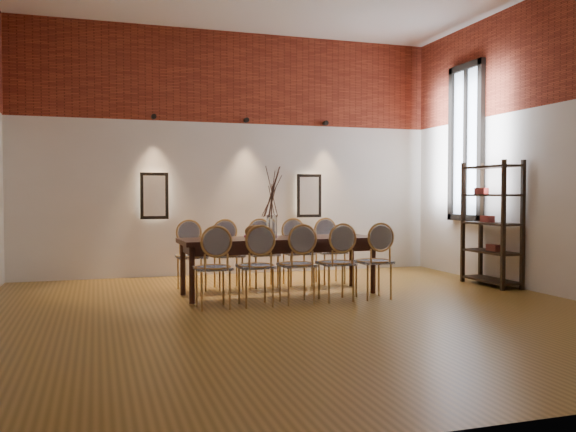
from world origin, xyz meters
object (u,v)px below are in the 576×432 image
object	(u,v)px
dining_table	(279,266)
chair_far_d	(298,253)
chair_far_c	(264,254)
chair_near_b	(256,266)
vase	(272,226)
chair_near_d	(336,263)
chair_far_e	(330,252)
chair_near_a	(213,268)
shelving_rack	(491,224)
book	(255,236)
bowl	(254,232)
chair_far_b	(228,255)
chair_near_c	(297,264)
chair_far_a	(192,256)
chair_near_e	(373,261)

from	to	relation	value
dining_table	chair_far_d	size ratio (longest dim) A/B	2.76
chair_far_c	chair_far_d	bearing A→B (deg)	-180.00
chair_near_b	chair_far_c	xyz separation A→B (m)	(0.48, 1.41, 0.00)
vase	chair_near_d	bearing A→B (deg)	-46.98
chair_far_e	vase	world-z (taller)	vase
chair_far_c	chair_near_a	bearing A→B (deg)	53.35
chair_near_b	chair_far_e	bearing A→B (deg)	41.86
chair_near_b	shelving_rack	bearing A→B (deg)	6.68
dining_table	chair_far_c	xyz separation A→B (m)	(-0.02, 0.70, 0.09)
dining_table	vase	size ratio (longest dim) A/B	8.64
chair_near_b	book	distance (m)	0.92
chair_far_d	chair_near_d	bearing A→B (deg)	90.00
chair_far_c	bowl	world-z (taller)	chair_far_c
vase	shelving_rack	size ratio (longest dim) A/B	0.17
chair_far_c	shelving_rack	bearing A→B (deg)	163.05
chair_near_d	bowl	xyz separation A→B (m)	(-0.89, 0.62, 0.37)
chair_far_b	dining_table	bearing A→B (deg)	126.65
chair_near_a	chair_near_c	world-z (taller)	same
chair_near_b	shelving_rack	size ratio (longest dim) A/B	0.52
dining_table	chair_far_a	xyz separation A→B (m)	(-1.05, 0.67, 0.09)
chair_far_e	chair_far_c	bearing A→B (deg)	0.00
chair_near_c	chair_near_d	distance (m)	0.52
chair_near_c	bowl	distance (m)	0.82
chair_near_b	chair_far_d	distance (m)	1.74
chair_far_b	book	xyz separation A→B (m)	(0.25, -0.55, 0.30)
chair_near_e	chair_far_b	distance (m)	2.09
shelving_rack	vase	bearing A→B (deg)	175.99
chair_far_e	chair_near_a	bearing A→B (deg)	33.90
dining_table	shelving_rack	distance (m)	3.21
chair_near_a	chair_near_c	xyz separation A→B (m)	(1.04, 0.03, 0.00)
chair_far_a	book	distance (m)	0.98
chair_near_a	chair_far_d	size ratio (longest dim) A/B	1.00
chair_far_e	bowl	world-z (taller)	chair_far_e
chair_near_b	chair_near_d	size ratio (longest dim) A/B	1.00
chair_far_c	book	bearing A→B (deg)	62.84
chair_near_a	chair_far_a	distance (m)	1.39
chair_near_c	chair_far_c	world-z (taller)	same
chair_near_d	chair_far_e	distance (m)	1.49
chair_near_d	bowl	size ratio (longest dim) A/B	3.92
chair_near_e	chair_far_b	bearing A→B (deg)	138.14
bowl	chair_far_a	bearing A→B (deg)	133.92
chair_near_d	book	bearing A→B (deg)	133.77
chair_near_c	chair_far_b	xyz separation A→B (m)	(-0.55, 1.38, 0.00)
chair_near_b	chair_near_c	xyz separation A→B (m)	(0.52, 0.01, 0.00)
chair_near_e	shelving_rack	distance (m)	2.21
chair_near_c	chair_far_a	xyz separation A→B (m)	(-1.07, 1.36, 0.00)
chair_far_a	chair_near_e	bearing A→B (deg)	146.10
chair_far_e	dining_table	bearing A→B (deg)	33.90
dining_table	vase	world-z (taller)	vase
chair_near_d	chair_far_a	bearing A→B (deg)	138.14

